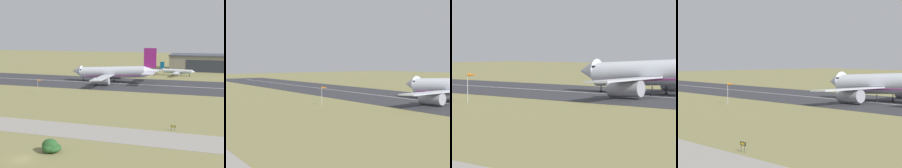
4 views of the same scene
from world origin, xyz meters
TOP-DOWN VIEW (x-y plane):
  - ground_plane at (0.00, 52.94)m, footprint 695.91×695.91m
  - windsock_pole at (-35.37, 68.86)m, footprint 2.33×1.36m

SIDE VIEW (x-z plane):
  - ground_plane at x=0.00m, z-range 0.00..0.00m
  - windsock_pole at x=-35.37m, z-range 2.45..8.72m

